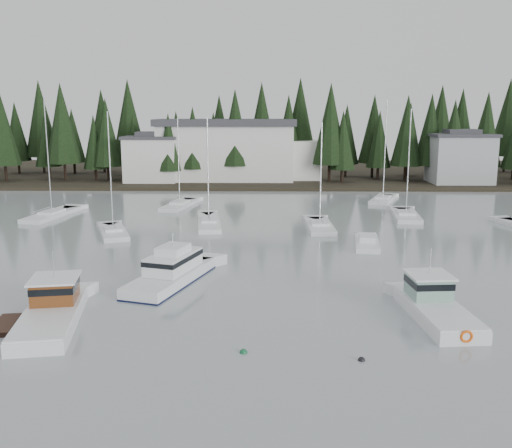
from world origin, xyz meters
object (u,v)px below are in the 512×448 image
Objects in this scene: sailboat_9 at (52,216)px; sailboat_3 at (320,228)px; house_east_a at (460,157)px; sailboat_0 at (209,224)px; lobster_boat_teal at (435,308)px; sailboat_2 at (406,217)px; lobster_boat_brown at (50,314)px; sailboat_1 at (113,233)px; runabout_1 at (367,244)px; cabin_cruiser_center at (172,274)px; sailboat_10 at (180,206)px; sailboat_5 at (383,201)px; house_west at (152,158)px; harbor_inn at (237,150)px.

sailboat_3 is at bearing -92.71° from sailboat_9.
house_east_a is 0.87× the size of sailboat_3.
house_east_a is 54.06m from sailboat_0.
sailboat_2 is at bearing -15.36° from lobster_boat_teal.
sailboat_1 is at bearing -3.42° from lobster_boat_brown.
lobster_boat_brown is 1.43× the size of runabout_1.
lobster_boat_teal is 0.64× the size of sailboat_2.
sailboat_10 is at bearing 25.05° from cabin_cruiser_center.
lobster_boat_teal is at bearing -166.22° from sailboat_5.
sailboat_1 is 22.43m from sailboat_3.
sailboat_3 is (-11.18, -6.81, -0.01)m from sailboat_2.
lobster_boat_brown is 25.74m from sailboat_1.
sailboat_0 is 1.83× the size of runabout_1.
lobster_boat_teal is at bearing -64.99° from house_west.
sailboat_10 is at bearing -152.89° from house_east_a.
sailboat_9 is (-21.27, -35.29, -5.70)m from harbor_inn.
house_east_a is at bearing -52.78° from sailboat_10.
house_west is 42.59m from sailboat_1.
runabout_1 is at bearing -120.58° from sailboat_1.
cabin_cruiser_center is 0.87× the size of sailboat_3.
house_west is at bearing 30.00° from cabin_cruiser_center.
lobster_boat_brown is at bearing 161.53° from cabin_cruiser_center.
sailboat_0 is at bearing 108.12° from sailboat_2.
house_east_a is 0.86× the size of sailboat_10.
lobster_boat_brown is 0.73× the size of sailboat_2.
cabin_cruiser_center is (-1.94, -62.61, -5.13)m from harbor_inn.
house_west is 0.64× the size of sailboat_9.
lobster_boat_brown is at bearing -96.49° from harbor_inn.
house_east_a is at bearing -21.80° from sailboat_2.
house_east_a is 51.36m from sailboat_10.
sailboat_1 is (-26.87, 24.22, -0.48)m from lobster_boat_teal.
sailboat_5 is 45.31m from sailboat_9.
sailboat_0 is 12.70m from sailboat_3.
sailboat_5 is at bearing -13.36° from cabin_cruiser_center.
sailboat_2 is 43.66m from sailboat_9.
sailboat_10 reaches higher than lobster_boat_teal.
sailboat_0 is 19.33m from runabout_1.
lobster_boat_teal is at bearing -109.42° from house_east_a.
house_west is 46.91m from sailboat_3.
sailboat_2 is at bearing -59.82° from sailboat_3.
sailboat_5 is (6.23, 47.35, -0.47)m from lobster_boat_teal.
house_west reaches higher than lobster_boat_teal.
sailboat_5 is at bearing -69.45° from sailboat_10.
sailboat_3 is at bearing -14.93° from cabin_cruiser_center.
lobster_boat_teal is at bearing -123.90° from sailboat_9.
sailboat_5 is (37.19, -19.01, -4.56)m from house_west.
sailboat_10 is at bearing 15.69° from sailboat_0.
lobster_boat_teal is 36.18m from sailboat_1.
house_east_a is 1.53× the size of runabout_1.
sailboat_0 reaches higher than runabout_1.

